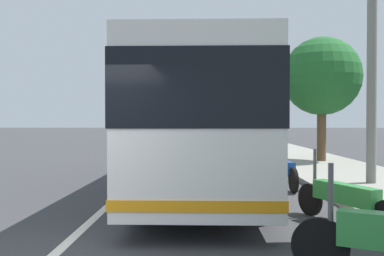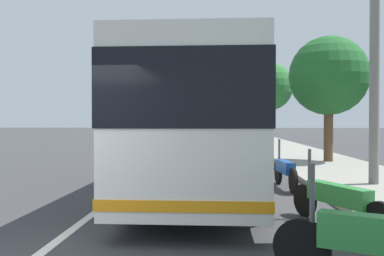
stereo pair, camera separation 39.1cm
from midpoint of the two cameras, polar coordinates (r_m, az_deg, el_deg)
The scene contains 12 objects.
sidewalk_curb at distance 15.03m, azimuth 18.44°, elevation -5.52°, with size 110.00×3.60×0.14m, color gray.
lane_divider_line at distance 14.52m, azimuth -7.20°, elevation -5.97°, with size 110.00×0.16×0.01m, color silver.
coach_bus at distance 10.64m, azimuth 0.07°, elevation 1.21°, with size 10.27×2.57×3.10m.
motorcycle_angled at distance 7.35m, azimuth 18.71°, elevation -9.14°, with size 2.16×1.05×1.25m.
motorcycle_far_end at distance 11.17m, azimuth 11.56°, elevation -5.69°, with size 2.17×0.33×1.26m.
car_side_street at distance 34.65m, azimuth -5.58°, elevation -0.85°, with size 4.13×2.08×1.43m.
car_far_distant at distance 41.19m, azimuth -5.15°, elevation -0.60°, with size 4.61×2.14×1.40m.
car_oncoming at distance 29.83m, azimuth 0.68°, elevation -1.12°, with size 4.55×1.92×1.44m.
car_behind_bus at distance 46.98m, azimuth -4.12°, elevation -0.36°, with size 4.18×2.07×1.48m.
roadside_tree_mid_block at distance 17.73m, azimuth 16.76°, elevation 6.73°, with size 3.16×3.16×5.16m.
roadside_tree_far_block at distance 36.80m, azimuth 8.73°, elevation 5.59°, with size 4.16×4.16×6.85m.
utility_pole at distance 11.76m, azimuth 22.54°, elevation 7.23°, with size 0.25×0.25×6.10m, color slate.
Camera 1 is at (-4.27, -1.91, 1.74)m, focal length 38.92 mm.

